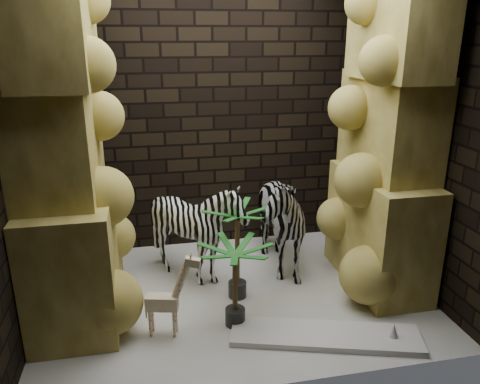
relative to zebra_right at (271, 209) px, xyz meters
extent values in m
plane|color=silver|center=(-0.46, -0.49, -0.66)|extent=(3.50, 3.50, 0.00)
plane|color=black|center=(-0.46, 0.76, 0.84)|extent=(3.50, 0.00, 3.50)
plane|color=black|center=(-0.46, -1.74, 0.84)|extent=(3.50, 0.00, 3.50)
plane|color=black|center=(-2.21, -0.49, 0.84)|extent=(0.00, 3.00, 3.00)
plane|color=black|center=(1.29, -0.49, 0.84)|extent=(0.00, 3.00, 3.00)
imported|color=white|center=(0.00, 0.00, 0.00)|extent=(0.67, 1.15, 1.32)
imported|color=white|center=(-0.78, -0.12, -0.17)|extent=(0.87, 1.08, 0.97)
cube|color=silver|center=(0.12, -1.30, -0.63)|extent=(1.58, 0.80, 0.05)
camera|label=1|loc=(-1.22, -4.34, 1.70)|focal=35.21mm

